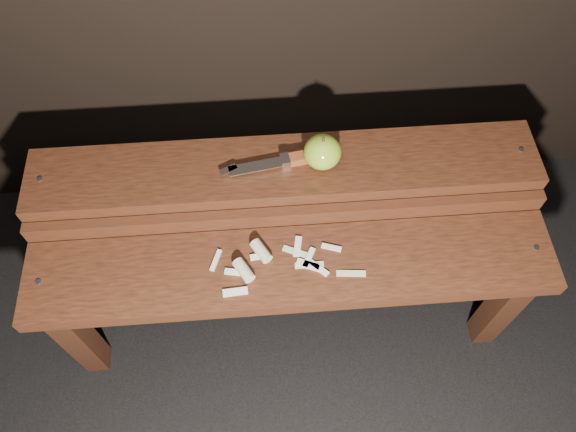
{
  "coord_description": "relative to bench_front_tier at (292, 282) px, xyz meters",
  "views": [
    {
      "loc": [
        -0.05,
        -0.6,
        1.55
      ],
      "look_at": [
        0.0,
        0.06,
        0.45
      ],
      "focal_mm": 35.0,
      "sensor_mm": 36.0,
      "label": 1
    }
  ],
  "objects": [
    {
      "name": "knife",
      "position": [
        0.03,
        0.24,
        0.16
      ],
      "size": [
        0.28,
        0.07,
        0.02
      ],
      "color": "brown",
      "rests_on": "bench_rear_tier"
    },
    {
      "name": "ground",
      "position": [
        0.0,
        0.06,
        -0.35
      ],
      "size": [
        60.0,
        60.0,
        0.0
      ],
      "primitive_type": "plane",
      "color": "black"
    },
    {
      "name": "apple_scraps",
      "position": [
        -0.06,
        0.02,
        0.08
      ],
      "size": [
        0.35,
        0.14,
        0.03
      ],
      "color": "beige",
      "rests_on": "bench_front_tier"
    },
    {
      "name": "bench_rear_tier",
      "position": [
        0.0,
        0.23,
        0.06
      ],
      "size": [
        1.2,
        0.21,
        0.5
      ],
      "color": "black",
      "rests_on": "ground"
    },
    {
      "name": "apple",
      "position": [
        0.09,
        0.23,
        0.19
      ],
      "size": [
        0.09,
        0.09,
        0.09
      ],
      "color": "olive",
      "rests_on": "bench_rear_tier"
    },
    {
      "name": "bench_front_tier",
      "position": [
        0.0,
        0.0,
        0.0
      ],
      "size": [
        1.2,
        0.2,
        0.42
      ],
      "color": "black",
      "rests_on": "ground"
    }
  ]
}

